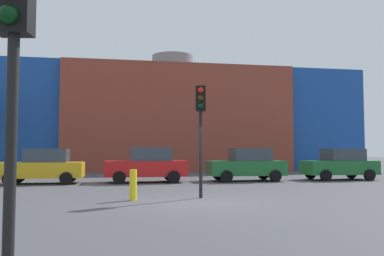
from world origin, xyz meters
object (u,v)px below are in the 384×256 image
Objects in this scene: parked_car_1 at (43,166)px; bollard_yellow_0 at (133,185)px; parked_car_3 at (247,165)px; parked_car_4 at (340,164)px; parked_car_2 at (147,165)px; traffic_light_near_left at (13,42)px; traffic_light_island at (201,115)px.

bollard_yellow_0 is (4.36, -7.77, -0.37)m from parked_car_1.
parked_car_3 reaches higher than parked_car_4.
parked_car_2 is 17.18m from traffic_light_near_left.
parked_car_3 is at bearing 163.73° from traffic_light_near_left.
traffic_light_near_left is (-7.95, -16.91, 1.85)m from parked_car_3.
parked_car_3 is at bearing -180.00° from parked_car_1.
parked_car_4 is at bearing 138.92° from traffic_light_island.
traffic_light_island is (1.43, -7.54, 1.99)m from parked_car_2.
parked_car_1 is at bearing -0.00° from parked_car_2.
parked_car_2 is at bearing 83.22° from bollard_yellow_0.
traffic_light_island is (6.72, -7.54, 2.03)m from parked_car_1.
bollard_yellow_0 is at bearing 32.71° from parked_car_4.
parked_car_2 is 7.93m from traffic_light_island.
parked_car_2 is 11.18m from parked_car_4.
traffic_light_near_left is 10.12m from traffic_light_island.
traffic_light_island is 3.37m from bollard_yellow_0.
parked_car_1 is 17.26m from traffic_light_near_left.
parked_car_3 is 5.63m from parked_car_4.
parked_car_1 is 1.10× the size of traffic_light_near_left.
traffic_light_near_left is 0.94× the size of traffic_light_island.
parked_car_2 is 1.15× the size of traffic_light_near_left.
parked_car_3 is at bearing 162.56° from traffic_light_island.
traffic_light_near_left is at bearing 99.67° from parked_car_1.
parked_car_3 reaches higher than bollard_yellow_0.
parked_car_2 is at bearing 180.00° from parked_car_1.
traffic_light_near_left reaches higher than parked_car_4.
parked_car_1 is 8.92m from bollard_yellow_0.
traffic_light_near_left is at bearing -11.05° from traffic_light_island.
parked_car_4 is (5.63, -0.00, -0.01)m from parked_car_3.
parked_car_1 is 0.97× the size of parked_car_3.
parked_car_1 is at bearing 0.00° from parked_car_4.
parked_car_3 is 8.82m from traffic_light_island.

